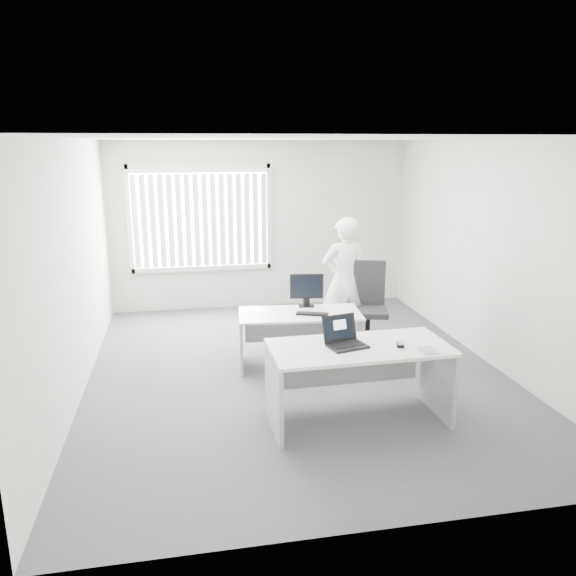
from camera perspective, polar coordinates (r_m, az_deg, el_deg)
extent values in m
plane|color=#5B5A63|center=(7.04, 0.84, -8.47)|extent=(6.00, 6.00, 0.00)
cube|color=silver|center=(9.53, -2.78, 6.36)|extent=(5.00, 0.02, 2.80)
cube|color=silver|center=(3.84, 10.01, -6.28)|extent=(5.00, 0.02, 2.80)
cube|color=silver|center=(6.60, -20.92, 1.75)|extent=(0.02, 6.00, 2.80)
cube|color=silver|center=(7.52, 19.91, 3.32)|extent=(0.02, 6.00, 2.80)
cube|color=white|center=(6.48, 0.93, 14.97)|extent=(5.00, 6.00, 0.02)
cube|color=silver|center=(9.39, -8.86, 7.01)|extent=(2.32, 0.06, 1.76)
cube|color=white|center=(5.61, 7.29, -6.02)|extent=(1.79, 0.87, 0.03)
cube|color=#A7A7AA|center=(5.56, -1.44, -10.63)|extent=(0.06, 0.77, 0.78)
cube|color=#A7A7AA|center=(6.09, 14.97, -8.83)|extent=(0.06, 0.77, 0.78)
cube|color=white|center=(7.02, 1.21, -2.63)|extent=(1.57, 0.84, 0.03)
cube|color=#A7A7AA|center=(7.09, -4.78, -5.48)|extent=(0.10, 0.66, 0.66)
cube|color=#A7A7AA|center=(7.26, 7.03, -5.06)|extent=(0.10, 0.66, 0.66)
cylinder|color=black|center=(7.91, 7.99, -5.62)|extent=(0.81, 0.81, 0.09)
cylinder|color=black|center=(7.84, 8.04, -4.16)|extent=(0.08, 0.08, 0.51)
cube|color=black|center=(7.76, 8.11, -2.37)|extent=(0.62, 0.62, 0.08)
cube|color=black|center=(7.90, 8.06, 0.61)|extent=(0.49, 0.18, 0.61)
imported|color=white|center=(7.86, 5.70, 0.75)|extent=(0.69, 0.49, 1.78)
cube|color=silver|center=(5.62, 10.85, -5.92)|extent=(0.35, 0.30, 0.00)
cube|color=silver|center=(5.59, 14.10, -6.18)|extent=(0.15, 0.21, 0.01)
cube|color=black|center=(6.94, 2.49, -2.65)|extent=(0.42, 0.26, 0.02)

